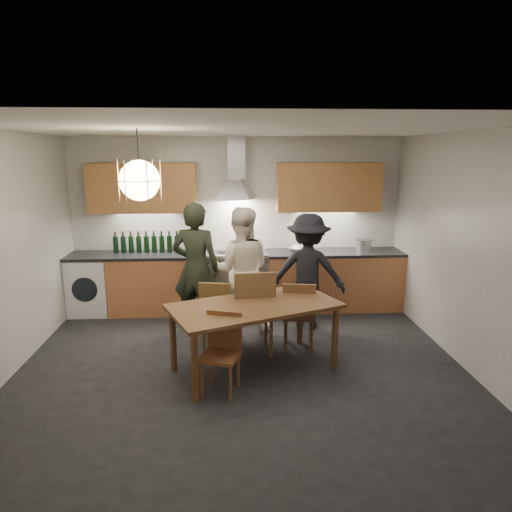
{
  "coord_description": "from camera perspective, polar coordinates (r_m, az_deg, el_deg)",
  "views": [
    {
      "loc": [
        -0.12,
        -4.73,
        2.38
      ],
      "look_at": [
        0.19,
        0.4,
        1.2
      ],
      "focal_mm": 32.0,
      "sensor_mm": 36.0,
      "label": 1
    }
  ],
  "objects": [
    {
      "name": "ground",
      "position": [
        5.3,
        -1.8,
        -13.78
      ],
      "size": [
        5.0,
        5.0,
        0.0
      ],
      "primitive_type": "plane",
      "color": "black",
      "rests_on": "ground"
    },
    {
      "name": "room_shell",
      "position": [
        4.78,
        -1.95,
        4.82
      ],
      "size": [
        5.02,
        4.52,
        2.61
      ],
      "color": "silver",
      "rests_on": "ground"
    },
    {
      "name": "counter_run",
      "position": [
        6.95,
        -2.1,
        -3.18
      ],
      "size": [
        5.0,
        0.62,
        0.9
      ],
      "color": "#CC814E",
      "rests_on": "ground"
    },
    {
      "name": "range_stove",
      "position": [
        6.95,
        -2.3,
        -3.26
      ],
      "size": [
        0.9,
        0.6,
        0.92
      ],
      "color": "silver",
      "rests_on": "ground"
    },
    {
      "name": "wall_fixtures",
      "position": [
        6.81,
        -2.43,
        8.66
      ],
      "size": [
        4.3,
        0.54,
        1.1
      ],
      "color": "#BF8549",
      "rests_on": "ground"
    },
    {
      "name": "pendant_lamp",
      "position": [
        4.72,
        -14.34,
        9.14
      ],
      "size": [
        0.43,
        0.43,
        0.7
      ],
      "color": "black",
      "rests_on": "ground"
    },
    {
      "name": "dining_table",
      "position": [
        5.01,
        -0.18,
        -7.01
      ],
      "size": [
        2.01,
        1.52,
        0.76
      ],
      "rotation": [
        0.0,
        0.0,
        0.4
      ],
      "color": "brown",
      "rests_on": "ground"
    },
    {
      "name": "chair_back_left",
      "position": [
        5.64,
        -4.92,
        -6.68
      ],
      "size": [
        0.45,
        0.45,
        0.86
      ],
      "rotation": [
        0.0,
        0.0,
        2.96
      ],
      "color": "brown",
      "rests_on": "ground"
    },
    {
      "name": "chair_back_mid",
      "position": [
        5.36,
        -0.27,
        -6.43
      ],
      "size": [
        0.51,
        0.51,
        1.05
      ],
      "rotation": [
        0.0,
        0.0,
        3.22
      ],
      "color": "brown",
      "rests_on": "ground"
    },
    {
      "name": "chair_back_right",
      "position": [
        5.58,
        5.39,
        -6.89
      ],
      "size": [
        0.45,
        0.45,
        0.86
      ],
      "rotation": [
        0.0,
        0.0,
        2.98
      ],
      "color": "brown",
      "rests_on": "ground"
    },
    {
      "name": "chair_front",
      "position": [
        4.7,
        -4.25,
        -11.19
      ],
      "size": [
        0.45,
        0.45,
        0.81
      ],
      "rotation": [
        0.0,
        0.0,
        -0.29
      ],
      "color": "brown",
      "rests_on": "ground"
    },
    {
      "name": "person_left",
      "position": [
        6.04,
        -7.51,
        -1.58
      ],
      "size": [
        0.72,
        0.57,
        1.75
      ],
      "primitive_type": "imported",
      "rotation": [
        0.0,
        0.0,
        2.89
      ],
      "color": "black",
      "rests_on": "ground"
    },
    {
      "name": "person_mid",
      "position": [
        6.08,
        -1.9,
        -1.74
      ],
      "size": [
        0.87,
        0.7,
        1.68
      ],
      "primitive_type": "imported",
      "rotation": [
        0.0,
        0.0,
        3.06
      ],
      "color": "silver",
      "rests_on": "ground"
    },
    {
      "name": "person_right",
      "position": [
        6.24,
        6.49,
        -1.91
      ],
      "size": [
        1.13,
        0.8,
        1.58
      ],
      "primitive_type": "imported",
      "rotation": [
        0.0,
        0.0,
        2.91
      ],
      "color": "black",
      "rests_on": "ground"
    },
    {
      "name": "mixing_bowl",
      "position": [
        6.88,
        5.49,
        0.79
      ],
      "size": [
        0.43,
        0.43,
        0.08
      ],
      "primitive_type": "imported",
      "rotation": [
        0.0,
        0.0,
        -0.4
      ],
      "color": "silver",
      "rests_on": "counter_run"
    },
    {
      "name": "stock_pot",
      "position": [
        7.18,
        13.29,
        1.34
      ],
      "size": [
        0.28,
        0.28,
        0.16
      ],
      "primitive_type": "cylinder",
      "rotation": [
        0.0,
        0.0,
        0.24
      ],
      "color": "#BABABD",
      "rests_on": "counter_run"
    },
    {
      "name": "wine_bottles",
      "position": [
        7.01,
        -13.54,
        1.72
      ],
      "size": [
        0.98,
        0.08,
        0.32
      ],
      "color": "black",
      "rests_on": "counter_run"
    }
  ]
}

